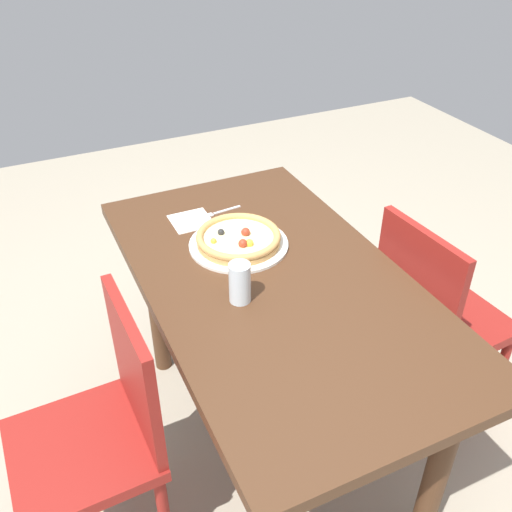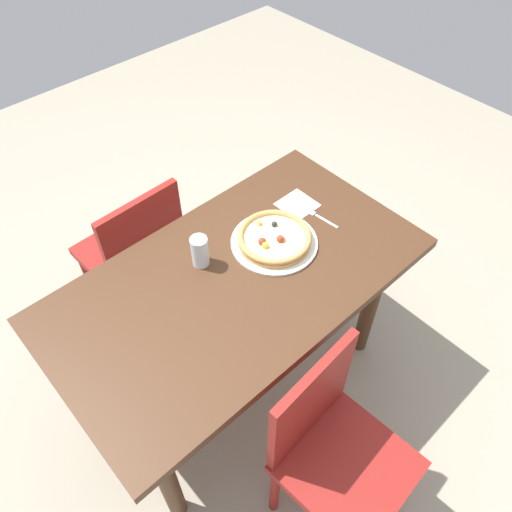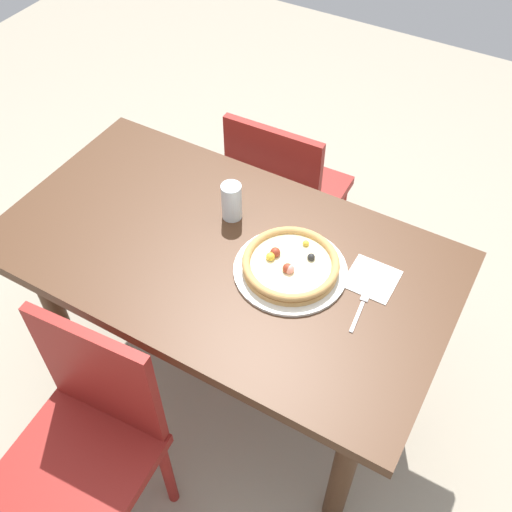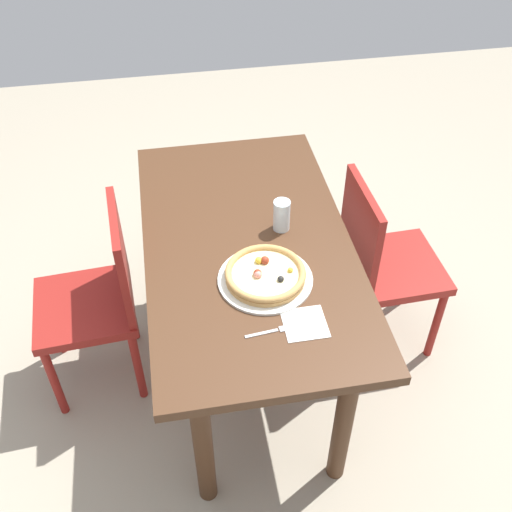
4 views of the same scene
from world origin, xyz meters
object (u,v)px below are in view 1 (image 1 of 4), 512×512
(chair_near, at_px, (433,316))
(plate, at_px, (239,244))
(drinking_glass, at_px, (240,283))
(pizza, at_px, (239,238))
(dining_table, at_px, (274,308))
(fork, at_px, (217,213))
(chair_far, at_px, (102,431))
(napkin, at_px, (191,221))

(chair_near, height_order, plate, chair_near)
(drinking_glass, bearing_deg, pizza, -22.84)
(dining_table, height_order, fork, fork)
(chair_far, bearing_deg, fork, -49.01)
(dining_table, xyz_separation_m, napkin, (0.43, 0.12, 0.12))
(chair_near, relative_size, plate, 2.64)
(chair_far, distance_m, pizza, 0.73)
(fork, xyz_separation_m, napkin, (-0.01, 0.10, -0.00))
(chair_far, xyz_separation_m, fork, (0.54, -0.59, 0.30))
(pizza, height_order, drinking_glass, drinking_glass)
(chair_near, xyz_separation_m, pizza, (0.31, 0.63, 0.33))
(chair_far, height_order, fork, chair_far)
(chair_far, height_order, napkin, chair_far)
(chair_far, relative_size, napkin, 6.28)
(napkin, bearing_deg, drinking_glass, 177.42)
(drinking_glass, relative_size, napkin, 0.90)
(chair_far, relative_size, plate, 2.64)
(dining_table, bearing_deg, fork, 1.81)
(chair_far, relative_size, drinking_glass, 6.98)
(chair_near, bearing_deg, plate, -120.42)
(dining_table, height_order, napkin, napkin)
(chair_far, xyz_separation_m, napkin, (0.53, -0.48, 0.30))
(dining_table, distance_m, napkin, 0.46)
(dining_table, relative_size, pizza, 4.91)
(chair_far, xyz_separation_m, pizza, (0.31, -0.57, 0.33))
(pizza, height_order, fork, pizza)
(chair_far, bearing_deg, napkin, -44.08)
(dining_table, distance_m, fork, 0.46)
(chair_near, bearing_deg, napkin, -130.43)
(pizza, relative_size, napkin, 2.02)
(chair_far, distance_m, fork, 0.85)
(plate, bearing_deg, napkin, 22.46)
(pizza, height_order, napkin, pizza)
(pizza, distance_m, napkin, 0.24)
(drinking_glass, distance_m, napkin, 0.49)
(dining_table, relative_size, chair_far, 1.58)
(plate, relative_size, napkin, 2.38)
(dining_table, xyz_separation_m, pizza, (0.21, 0.03, 0.15))
(dining_table, relative_size, drinking_glass, 11.00)
(chair_near, relative_size, chair_far, 1.00)
(chair_near, height_order, napkin, chair_near)
(drinking_glass, xyz_separation_m, napkin, (0.48, -0.02, -0.06))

